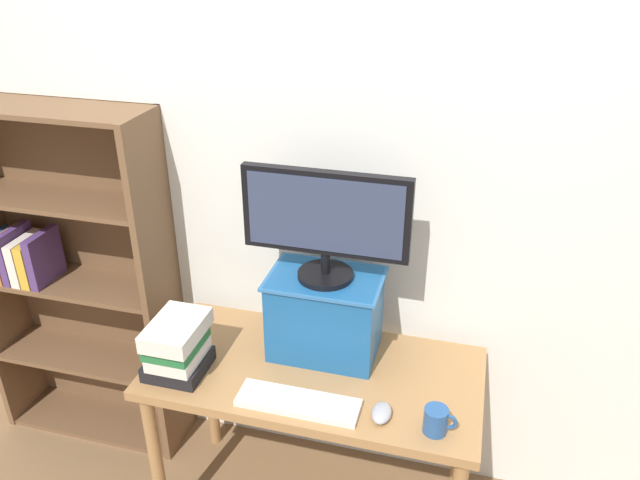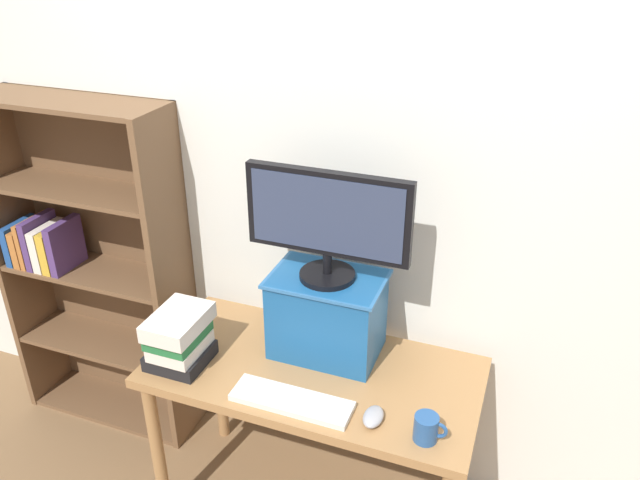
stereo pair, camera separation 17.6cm
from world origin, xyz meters
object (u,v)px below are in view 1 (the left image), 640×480
desk (314,389)px  coffee_mug (436,421)px  bookshelf_unit (72,277)px  book_stack (177,347)px  keyboard (299,403)px  computer_monitor (326,220)px  computer_mouse (382,413)px  riser_box (325,313)px

desk → coffee_mug: (0.46, -0.20, 0.14)m
bookshelf_unit → book_stack: bookshelf_unit is taller
keyboard → bookshelf_unit: bearing=159.4°
bookshelf_unit → book_stack: (0.69, -0.38, 0.04)m
bookshelf_unit → keyboard: (1.16, -0.44, -0.06)m
desk → book_stack: bearing=-163.7°
coffee_mug → book_stack: bearing=176.2°
computer_monitor → coffee_mug: size_ratio=5.47×
desk → computer_monitor: 0.65m
book_stack → coffee_mug: (0.92, -0.06, -0.06)m
computer_mouse → keyboard: bearing=-176.2°
riser_box → computer_mouse: (0.27, -0.30, -0.15)m
desk → bookshelf_unit: bookshelf_unit is taller
keyboard → coffee_mug: size_ratio=3.89×
bookshelf_unit → riser_box: 1.18m
keyboard → computer_mouse: size_ratio=3.99×
bookshelf_unit → keyboard: 1.24m
riser_box → book_stack: riser_box is taller
book_stack → desk: bearing=16.3°
keyboard → computer_mouse: (0.27, 0.02, 0.01)m
bookshelf_unit → keyboard: size_ratio=3.75×
riser_box → bookshelf_unit: bearing=174.2°
desk → book_stack: 0.52m
keyboard → coffee_mug: bearing=0.0°
computer_mouse → coffee_mug: coffee_mug is taller
desk → bookshelf_unit: size_ratio=0.77×
computer_monitor → keyboard: bearing=-90.8°
computer_mouse → book_stack: book_stack is taller
riser_box → keyboard: 0.35m
bookshelf_unit → computer_monitor: (1.17, -0.12, 0.47)m
desk → keyboard: size_ratio=2.89×
book_stack → computer_monitor: bearing=28.5°
book_stack → keyboard: bearing=-7.4°
desk → keyboard: keyboard is taller
computer_monitor → coffee_mug: computer_monitor is taller
desk → bookshelf_unit: (-1.16, 0.24, 0.17)m
computer_mouse → riser_box: bearing=131.9°
riser_box → book_stack: size_ratio=1.68×
computer_monitor → bookshelf_unit: bearing=174.1°
bookshelf_unit → desk: bearing=-11.8°
keyboard → book_stack: size_ratio=1.69×
computer_monitor → keyboard: 0.62m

